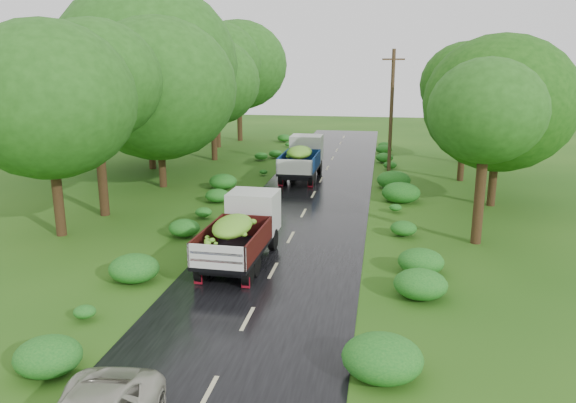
# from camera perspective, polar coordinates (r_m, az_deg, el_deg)

# --- Properties ---
(ground) EXTENTS (120.00, 120.00, 0.00)m
(ground) POSITION_cam_1_polar(r_m,az_deg,el_deg) (17.40, -4.13, -11.83)
(ground) COLOR #1A460F
(ground) RESTS_ON ground
(road) EXTENTS (6.50, 80.00, 0.02)m
(road) POSITION_cam_1_polar(r_m,az_deg,el_deg) (21.88, -1.02, -6.09)
(road) COLOR black
(road) RESTS_ON ground
(road_lines) EXTENTS (0.12, 69.60, 0.00)m
(road_lines) POSITION_cam_1_polar(r_m,az_deg,el_deg) (22.80, -0.55, -5.19)
(road_lines) COLOR #BFB78C
(road_lines) RESTS_ON road
(truck_near) EXTENTS (2.18, 5.72, 2.38)m
(truck_near) POSITION_cam_1_polar(r_m,az_deg,el_deg) (21.57, -4.68, -2.70)
(truck_near) COLOR black
(truck_near) RESTS_ON ground
(truck_far) EXTENTS (2.22, 6.09, 2.55)m
(truck_far) POSITION_cam_1_polar(r_m,az_deg,el_deg) (36.46, 1.49, 4.62)
(truck_far) COLOR black
(truck_far) RESTS_ON ground
(utility_pole) EXTENTS (1.35, 0.67, 8.16)m
(utility_pole) POSITION_cam_1_polar(r_m,az_deg,el_deg) (35.21, 10.43, 8.57)
(utility_pole) COLOR #382616
(utility_pole) RESTS_ON ground
(trees_left) EXTENTS (7.68, 33.57, 9.37)m
(trees_left) POSITION_cam_1_polar(r_m,az_deg,el_deg) (39.74, -11.38, 12.53)
(trees_left) COLOR black
(trees_left) RESTS_ON ground
(trees_right) EXTENTS (5.24, 22.61, 7.41)m
(trees_right) POSITION_cam_1_polar(r_m,az_deg,el_deg) (34.46, 18.94, 9.84)
(trees_right) COLOR black
(trees_right) RESTS_ON ground
(shrubs) EXTENTS (11.90, 44.00, 0.70)m
(shrubs) POSITION_cam_1_polar(r_m,az_deg,el_deg) (30.28, 2.13, 0.44)
(shrubs) COLOR #145819
(shrubs) RESTS_ON ground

